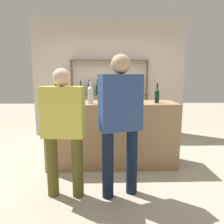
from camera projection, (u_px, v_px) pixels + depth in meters
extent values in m
plane|color=#B2A893|center=(112.00, 164.00, 3.71)|extent=(16.00, 16.00, 0.00)
cube|color=#997551|center=(112.00, 134.00, 3.62)|extent=(2.08, 0.63, 1.05)
cube|color=beige|center=(109.00, 79.00, 5.36)|extent=(3.68, 0.12, 2.80)
cylinder|color=brown|center=(72.00, 99.00, 5.24)|extent=(0.05, 0.05, 1.84)
cylinder|color=brown|center=(147.00, 99.00, 5.29)|extent=(0.05, 0.05, 1.84)
cube|color=brown|center=(110.00, 60.00, 5.11)|extent=(1.84, 0.18, 0.02)
cube|color=brown|center=(110.00, 95.00, 5.25)|extent=(1.84, 0.18, 0.02)
cylinder|color=#0F1956|center=(81.00, 90.00, 5.21)|extent=(0.07, 0.07, 0.22)
cone|color=#0F1956|center=(81.00, 85.00, 5.19)|extent=(0.07, 0.07, 0.03)
cylinder|color=#0F1956|center=(81.00, 83.00, 5.18)|extent=(0.03, 0.03, 0.08)
cylinder|color=maroon|center=(81.00, 81.00, 5.17)|extent=(0.03, 0.03, 0.01)
cylinder|color=#0F1956|center=(89.00, 90.00, 5.21)|extent=(0.07, 0.07, 0.23)
cone|color=#0F1956|center=(89.00, 84.00, 5.19)|extent=(0.07, 0.07, 0.03)
cylinder|color=#0F1956|center=(89.00, 82.00, 5.18)|extent=(0.03, 0.03, 0.08)
cylinder|color=gold|center=(89.00, 80.00, 5.17)|extent=(0.03, 0.03, 0.01)
cylinder|color=black|center=(97.00, 90.00, 5.22)|extent=(0.07, 0.07, 0.23)
cone|color=black|center=(97.00, 84.00, 5.20)|extent=(0.07, 0.07, 0.03)
cylinder|color=black|center=(97.00, 82.00, 5.19)|extent=(0.03, 0.03, 0.10)
cylinder|color=#232328|center=(97.00, 79.00, 5.18)|extent=(0.03, 0.03, 0.01)
cylinder|color=black|center=(106.00, 90.00, 5.22)|extent=(0.07, 0.07, 0.24)
cone|color=black|center=(106.00, 84.00, 5.20)|extent=(0.07, 0.07, 0.03)
cylinder|color=black|center=(106.00, 82.00, 5.19)|extent=(0.03, 0.03, 0.08)
cylinder|color=gold|center=(106.00, 80.00, 5.18)|extent=(0.03, 0.03, 0.01)
cylinder|color=silver|center=(114.00, 91.00, 5.23)|extent=(0.07, 0.07, 0.19)
cone|color=silver|center=(114.00, 86.00, 5.22)|extent=(0.07, 0.07, 0.03)
cylinder|color=silver|center=(114.00, 84.00, 5.21)|extent=(0.03, 0.03, 0.09)
cylinder|color=black|center=(114.00, 82.00, 5.20)|extent=(0.03, 0.03, 0.01)
cylinder|color=black|center=(122.00, 90.00, 5.24)|extent=(0.07, 0.07, 0.23)
cone|color=black|center=(122.00, 84.00, 5.22)|extent=(0.07, 0.07, 0.03)
cylinder|color=black|center=(122.00, 82.00, 5.20)|extent=(0.03, 0.03, 0.10)
cylinder|color=black|center=(122.00, 79.00, 5.20)|extent=(0.03, 0.03, 0.01)
cylinder|color=#0F1956|center=(130.00, 90.00, 5.25)|extent=(0.07, 0.07, 0.21)
cone|color=#0F1956|center=(130.00, 85.00, 5.22)|extent=(0.07, 0.07, 0.03)
cylinder|color=#0F1956|center=(130.00, 83.00, 5.22)|extent=(0.03, 0.03, 0.08)
cylinder|color=#232328|center=(130.00, 81.00, 5.21)|extent=(0.03, 0.03, 0.01)
cylinder|color=black|center=(138.00, 90.00, 5.25)|extent=(0.08, 0.08, 0.20)
cone|color=black|center=(138.00, 86.00, 5.23)|extent=(0.08, 0.08, 0.03)
cylinder|color=black|center=(138.00, 83.00, 5.22)|extent=(0.03, 0.03, 0.09)
cylinder|color=maroon|center=(138.00, 81.00, 5.21)|extent=(0.03, 0.03, 0.01)
cylinder|color=silver|center=(90.00, 96.00, 3.36)|extent=(0.08, 0.08, 0.24)
cone|color=silver|center=(90.00, 87.00, 3.34)|extent=(0.08, 0.08, 0.04)
cylinder|color=silver|center=(90.00, 83.00, 3.33)|extent=(0.03, 0.03, 0.08)
cylinder|color=maroon|center=(90.00, 80.00, 3.32)|extent=(0.03, 0.03, 0.01)
cylinder|color=black|center=(56.00, 96.00, 3.54)|extent=(0.09, 0.09, 0.22)
cone|color=black|center=(56.00, 88.00, 3.52)|extent=(0.09, 0.09, 0.04)
cylinder|color=black|center=(56.00, 84.00, 3.51)|extent=(0.03, 0.03, 0.08)
cylinder|color=maroon|center=(56.00, 81.00, 3.50)|extent=(0.03, 0.03, 0.01)
cylinder|color=black|center=(157.00, 97.00, 3.44)|extent=(0.07, 0.07, 0.19)
cone|color=black|center=(157.00, 90.00, 3.43)|extent=(0.07, 0.07, 0.03)
cylinder|color=black|center=(157.00, 86.00, 3.42)|extent=(0.03, 0.03, 0.08)
cylinder|color=maroon|center=(157.00, 83.00, 3.41)|extent=(0.03, 0.03, 0.01)
cylinder|color=black|center=(132.00, 95.00, 3.63)|extent=(0.08, 0.08, 0.23)
cone|color=black|center=(133.00, 86.00, 3.61)|extent=(0.08, 0.08, 0.04)
cylinder|color=black|center=(133.00, 82.00, 3.60)|extent=(0.03, 0.03, 0.09)
cylinder|color=black|center=(133.00, 79.00, 3.59)|extent=(0.03, 0.03, 0.01)
cylinder|color=silver|center=(78.00, 102.00, 3.57)|extent=(0.06, 0.06, 0.00)
cylinder|color=silver|center=(78.00, 99.00, 3.56)|extent=(0.01, 0.01, 0.08)
cone|color=silver|center=(78.00, 95.00, 3.55)|extent=(0.08, 0.08, 0.06)
cylinder|color=#846647|center=(124.00, 97.00, 3.42)|extent=(0.20, 0.20, 0.20)
cylinder|color=#846647|center=(124.00, 90.00, 3.40)|extent=(0.21, 0.21, 0.01)
cylinder|color=silver|center=(107.00, 98.00, 3.46)|extent=(0.13, 0.13, 0.17)
sphere|color=tan|center=(107.00, 100.00, 3.50)|extent=(0.02, 0.02, 0.02)
sphere|color=tan|center=(106.00, 99.00, 3.51)|extent=(0.02, 0.02, 0.02)
sphere|color=tan|center=(110.00, 99.00, 3.42)|extent=(0.02, 0.02, 0.02)
sphere|color=tan|center=(107.00, 100.00, 3.42)|extent=(0.02, 0.02, 0.02)
cylinder|color=brown|center=(78.00, 167.00, 2.67)|extent=(0.14, 0.14, 0.76)
cylinder|color=brown|center=(52.00, 166.00, 2.69)|extent=(0.14, 0.14, 0.76)
cube|color=#D1C64C|center=(63.00, 112.00, 2.56)|extent=(0.51, 0.26, 0.60)
sphere|color=#DBB293|center=(62.00, 77.00, 2.50)|extent=(0.21, 0.21, 0.21)
cylinder|color=#121C33|center=(132.00, 161.00, 2.74)|extent=(0.14, 0.14, 0.84)
cylinder|color=#121C33|center=(108.00, 165.00, 2.64)|extent=(0.14, 0.14, 0.84)
cube|color=navy|center=(120.00, 103.00, 2.56)|extent=(0.54, 0.35, 0.66)
sphere|color=tan|center=(121.00, 64.00, 2.49)|extent=(0.23, 0.23, 0.23)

